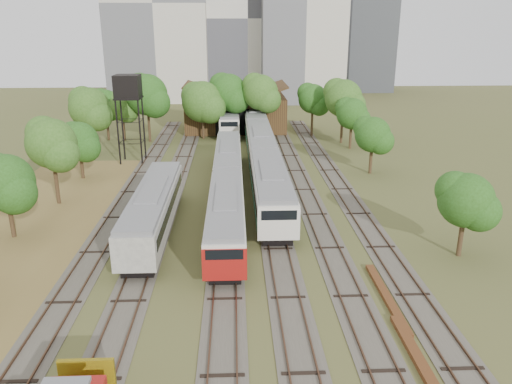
{
  "coord_description": "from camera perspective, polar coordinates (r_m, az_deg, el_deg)",
  "views": [
    {
      "loc": [
        -1.25,
        -24.48,
        16.33
      ],
      "look_at": [
        0.57,
        17.06,
        2.5
      ],
      "focal_mm": 35.0,
      "sensor_mm": 36.0,
      "label": 1
    }
  ],
  "objects": [
    {
      "name": "ground",
      "position": [
        29.46,
        0.35,
        -15.27
      ],
      "size": [
        240.0,
        240.0,
        0.0
      ],
      "primitive_type": "plane",
      "color": "#475123",
      "rests_on": "ground"
    },
    {
      "name": "dry_grass_patch",
      "position": [
        40.02,
        -27.26,
        -7.85
      ],
      "size": [
        14.0,
        60.0,
        0.04
      ],
      "primitive_type": "cube",
      "color": "brown",
      "rests_on": "ground"
    },
    {
      "name": "tracks",
      "position": [
        52.1,
        -1.75,
        0.17
      ],
      "size": [
        24.6,
        80.0,
        0.19
      ],
      "color": "#4C473D",
      "rests_on": "ground"
    },
    {
      "name": "railcar_red_set",
      "position": [
        48.17,
        -3.29,
        0.93
      ],
      "size": [
        2.9,
        34.57,
        3.59
      ],
      "color": "black",
      "rests_on": "ground"
    },
    {
      "name": "railcar_green_set",
      "position": [
        62.4,
        0.54,
        5.23
      ],
      "size": [
        3.23,
        52.07,
        4.01
      ],
      "color": "black",
      "rests_on": "ground"
    },
    {
      "name": "railcar_rear",
      "position": [
        81.7,
        -3.03,
        8.25
      ],
      "size": [
        3.03,
        16.08,
        3.75
      ],
      "color": "black",
      "rests_on": "ground"
    },
    {
      "name": "old_grey_coach",
      "position": [
        42.02,
        -11.61,
        -1.91
      ],
      "size": [
        2.99,
        18.0,
        3.69
      ],
      "color": "black",
      "rests_on": "ground"
    },
    {
      "name": "water_tower",
      "position": [
        63.67,
        -14.44,
        11.33
      ],
      "size": [
        3.13,
        3.13,
        10.82
      ],
      "color": "black",
      "rests_on": "ground"
    },
    {
      "name": "rail_pile_near",
      "position": [
        27.76,
        18.45,
        -18.36
      ],
      "size": [
        0.59,
        8.78,
        0.29
      ],
      "primitive_type": "cube",
      "color": "brown",
      "rests_on": "ground"
    },
    {
      "name": "rail_pile_far",
      "position": [
        33.12,
        14.71,
        -11.54
      ],
      "size": [
        0.53,
        8.5,
        0.28
      ],
      "primitive_type": "cube",
      "color": "brown",
      "rests_on": "ground"
    },
    {
      "name": "maintenance_shed",
      "position": [
        83.55,
        -2.34,
        9.14
      ],
      "size": [
        16.45,
        11.55,
        7.58
      ],
      "color": "#3A2415",
      "rests_on": "ground"
    },
    {
      "name": "tree_band_left",
      "position": [
        50.91,
        -23.31,
        4.39
      ],
      "size": [
        6.62,
        61.11,
        8.94
      ],
      "color": "#382616",
      "rests_on": "ground"
    },
    {
      "name": "tree_band_far",
      "position": [
        75.48,
        -3.33,
        10.75
      ],
      "size": [
        37.13,
        11.06,
        9.91
      ],
      "color": "#382616",
      "rests_on": "ground"
    },
    {
      "name": "tree_band_right",
      "position": [
        57.04,
        14.15,
        6.0
      ],
      "size": [
        4.93,
        38.83,
        7.06
      ],
      "color": "#382616",
      "rests_on": "ground"
    },
    {
      "name": "tower_left",
      "position": [
        120.74,
        -11.18,
        20.29
      ],
      "size": [
        22.0,
        16.0,
        42.0
      ],
      "primitive_type": "cube",
      "color": "beige",
      "rests_on": "ground"
    },
    {
      "name": "tower_centre",
      "position": [
        124.54,
        -1.07,
        19.16
      ],
      "size": [
        20.0,
        18.0,
        36.0
      ],
      "primitive_type": "cube",
      "color": "beige",
      "rests_on": "ground"
    },
    {
      "name": "tower_far_right",
      "position": [
        139.05,
        12.74,
        17.01
      ],
      "size": [
        12.0,
        12.0,
        28.0
      ],
      "primitive_type": "cube",
      "color": "#3C3F43",
      "rests_on": "ground"
    }
  ]
}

